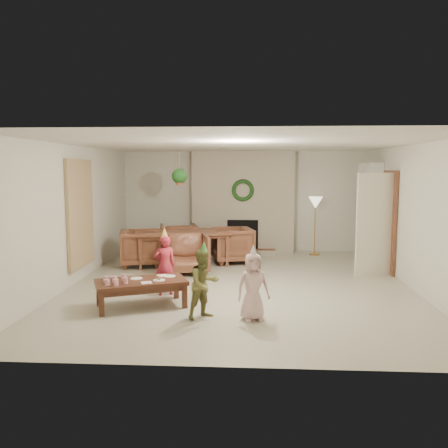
# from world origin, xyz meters

# --- Properties ---
(floor) EXTENTS (7.00, 7.00, 0.00)m
(floor) POSITION_xyz_m (0.00, 0.00, 0.00)
(floor) COLOR #B7B29E
(floor) RESTS_ON ground
(ceiling) EXTENTS (7.00, 7.00, 0.00)m
(ceiling) POSITION_xyz_m (0.00, 0.00, 2.50)
(ceiling) COLOR white
(ceiling) RESTS_ON wall_back
(wall_back) EXTENTS (7.00, 0.00, 7.00)m
(wall_back) POSITION_xyz_m (0.00, 3.50, 1.25)
(wall_back) COLOR silver
(wall_back) RESTS_ON floor
(wall_front) EXTENTS (7.00, 0.00, 7.00)m
(wall_front) POSITION_xyz_m (0.00, -3.50, 1.25)
(wall_front) COLOR silver
(wall_front) RESTS_ON floor
(wall_left) EXTENTS (0.00, 7.00, 7.00)m
(wall_left) POSITION_xyz_m (-3.00, 0.00, 1.25)
(wall_left) COLOR silver
(wall_left) RESTS_ON floor
(wall_right) EXTENTS (0.00, 7.00, 7.00)m
(wall_right) POSITION_xyz_m (3.00, 0.00, 1.25)
(wall_right) COLOR silver
(wall_right) RESTS_ON floor
(fireplace_mass) EXTENTS (2.50, 0.40, 2.50)m
(fireplace_mass) POSITION_xyz_m (0.00, 3.30, 1.25)
(fireplace_mass) COLOR #572417
(fireplace_mass) RESTS_ON floor
(fireplace_hearth) EXTENTS (1.60, 0.30, 0.12)m
(fireplace_hearth) POSITION_xyz_m (0.00, 2.95, 0.06)
(fireplace_hearth) COLOR #5F2A1A
(fireplace_hearth) RESTS_ON floor
(fireplace_firebox) EXTENTS (0.75, 0.12, 0.75)m
(fireplace_firebox) POSITION_xyz_m (0.00, 3.12, 0.45)
(fireplace_firebox) COLOR black
(fireplace_firebox) RESTS_ON floor
(fireplace_wreath) EXTENTS (0.54, 0.10, 0.54)m
(fireplace_wreath) POSITION_xyz_m (0.00, 3.07, 1.55)
(fireplace_wreath) COLOR #173D17
(fireplace_wreath) RESTS_ON fireplace_mass
(floor_lamp_base) EXTENTS (0.26, 0.26, 0.03)m
(floor_lamp_base) POSITION_xyz_m (1.74, 3.00, 0.01)
(floor_lamp_base) COLOR gold
(floor_lamp_base) RESTS_ON floor
(floor_lamp_post) EXTENTS (0.03, 0.03, 1.26)m
(floor_lamp_post) POSITION_xyz_m (1.74, 3.00, 0.65)
(floor_lamp_post) COLOR gold
(floor_lamp_post) RESTS_ON floor
(floor_lamp_shade) EXTENTS (0.34, 0.34, 0.28)m
(floor_lamp_shade) POSITION_xyz_m (1.74, 3.00, 1.26)
(floor_lamp_shade) COLOR beige
(floor_lamp_shade) RESTS_ON floor_lamp_post
(bookshelf_carcass) EXTENTS (0.30, 1.00, 2.20)m
(bookshelf_carcass) POSITION_xyz_m (2.84, 2.30, 1.10)
(bookshelf_carcass) COLOR white
(bookshelf_carcass) RESTS_ON floor
(bookshelf_shelf_a) EXTENTS (0.30, 0.92, 0.03)m
(bookshelf_shelf_a) POSITION_xyz_m (2.82, 2.30, 0.45)
(bookshelf_shelf_a) COLOR white
(bookshelf_shelf_a) RESTS_ON bookshelf_carcass
(bookshelf_shelf_b) EXTENTS (0.30, 0.92, 0.03)m
(bookshelf_shelf_b) POSITION_xyz_m (2.82, 2.30, 0.85)
(bookshelf_shelf_b) COLOR white
(bookshelf_shelf_b) RESTS_ON bookshelf_carcass
(bookshelf_shelf_c) EXTENTS (0.30, 0.92, 0.03)m
(bookshelf_shelf_c) POSITION_xyz_m (2.82, 2.30, 1.25)
(bookshelf_shelf_c) COLOR white
(bookshelf_shelf_c) RESTS_ON bookshelf_carcass
(bookshelf_shelf_d) EXTENTS (0.30, 0.92, 0.03)m
(bookshelf_shelf_d) POSITION_xyz_m (2.82, 2.30, 1.65)
(bookshelf_shelf_d) COLOR white
(bookshelf_shelf_d) RESTS_ON bookshelf_carcass
(books_row_lower) EXTENTS (0.20, 0.40, 0.24)m
(books_row_lower) POSITION_xyz_m (2.80, 2.15, 0.59)
(books_row_lower) COLOR #B6212F
(books_row_lower) RESTS_ON bookshelf_shelf_a
(books_row_mid) EXTENTS (0.20, 0.44, 0.24)m
(books_row_mid) POSITION_xyz_m (2.80, 2.35, 0.99)
(books_row_mid) COLOR navy
(books_row_mid) RESTS_ON bookshelf_shelf_b
(books_row_upper) EXTENTS (0.20, 0.36, 0.22)m
(books_row_upper) POSITION_xyz_m (2.80, 2.20, 1.38)
(books_row_upper) COLOR #A89424
(books_row_upper) RESTS_ON bookshelf_shelf_c
(door_frame) EXTENTS (0.05, 0.86, 2.04)m
(door_frame) POSITION_xyz_m (2.96, 1.20, 1.02)
(door_frame) COLOR brown
(door_frame) RESTS_ON floor
(door_leaf) EXTENTS (0.77, 0.32, 2.00)m
(door_leaf) POSITION_xyz_m (2.58, 0.82, 1.00)
(door_leaf) COLOR beige
(door_leaf) RESTS_ON floor
(curtain_panel) EXTENTS (0.06, 1.20, 2.00)m
(curtain_panel) POSITION_xyz_m (-2.96, 0.20, 1.25)
(curtain_panel) COLOR #CCBB90
(curtain_panel) RESTS_ON wall_left
(dining_table) EXTENTS (2.23, 1.57, 0.71)m
(dining_table) POSITION_xyz_m (-1.28, 1.70, 0.35)
(dining_table) COLOR brown
(dining_table) RESTS_ON floor
(dining_chair_near) EXTENTS (1.02, 1.04, 0.78)m
(dining_chair_near) POSITION_xyz_m (-1.07, 0.84, 0.39)
(dining_chair_near) COLOR brown
(dining_chair_near) RESTS_ON floor
(dining_chair_far) EXTENTS (1.02, 1.04, 0.78)m
(dining_chair_far) POSITION_xyz_m (-1.49, 2.56, 0.39)
(dining_chair_far) COLOR brown
(dining_chair_far) RESTS_ON floor
(dining_chair_left) EXTENTS (1.04, 1.02, 0.78)m
(dining_chair_left) POSITION_xyz_m (-2.14, 1.48, 0.39)
(dining_chair_left) COLOR brown
(dining_chair_left) RESTS_ON floor
(dining_chair_right) EXTENTS (1.04, 1.02, 0.78)m
(dining_chair_right) POSITION_xyz_m (-0.21, 1.96, 0.39)
(dining_chair_right) COLOR brown
(dining_chair_right) RESTS_ON floor
(hanging_plant_cord) EXTENTS (0.01, 0.01, 0.70)m
(hanging_plant_cord) POSITION_xyz_m (-1.30, 1.50, 2.15)
(hanging_plant_cord) COLOR tan
(hanging_plant_cord) RESTS_ON ceiling
(hanging_plant_pot) EXTENTS (0.16, 0.16, 0.12)m
(hanging_plant_pot) POSITION_xyz_m (-1.30, 1.50, 1.80)
(hanging_plant_pot) COLOR #994731
(hanging_plant_pot) RESTS_ON hanging_plant_cord
(hanging_plant_foliage) EXTENTS (0.32, 0.32, 0.32)m
(hanging_plant_foliage) POSITION_xyz_m (-1.30, 1.50, 1.92)
(hanging_plant_foliage) COLOR #194B1A
(hanging_plant_foliage) RESTS_ON hanging_plant_pot
(coffee_table_top) EXTENTS (1.49, 1.13, 0.06)m
(coffee_table_top) POSITION_xyz_m (-1.45, -1.43, 0.38)
(coffee_table_top) COLOR #4B2619
(coffee_table_top) RESTS_ON floor
(coffee_table_apron) EXTENTS (1.35, 0.99, 0.08)m
(coffee_table_apron) POSITION_xyz_m (-1.45, -1.43, 0.31)
(coffee_table_apron) COLOR #4B2619
(coffee_table_apron) RESTS_ON floor
(coffee_leg_fl) EXTENTS (0.09, 0.09, 0.35)m
(coffee_leg_fl) POSITION_xyz_m (-1.90, -1.91, 0.17)
(coffee_leg_fl) COLOR #4B2619
(coffee_leg_fl) RESTS_ON floor
(coffee_leg_fr) EXTENTS (0.09, 0.09, 0.35)m
(coffee_leg_fr) POSITION_xyz_m (-0.78, -1.45, 0.17)
(coffee_leg_fr) COLOR #4B2619
(coffee_leg_fr) RESTS_ON floor
(coffee_leg_bl) EXTENTS (0.09, 0.09, 0.35)m
(coffee_leg_bl) POSITION_xyz_m (-2.11, -1.41, 0.17)
(coffee_leg_bl) COLOR #4B2619
(coffee_leg_bl) RESTS_ON floor
(coffee_leg_br) EXTENTS (0.09, 0.09, 0.35)m
(coffee_leg_br) POSITION_xyz_m (-0.99, -0.95, 0.17)
(coffee_leg_br) COLOR #4B2619
(coffee_leg_br) RESTS_ON floor
(cup_a) EXTENTS (0.09, 0.09, 0.09)m
(cup_a) POSITION_xyz_m (-1.86, -1.77, 0.46)
(cup_a) COLOR white
(cup_a) RESTS_ON coffee_table_top
(cup_b) EXTENTS (0.09, 0.09, 0.09)m
(cup_b) POSITION_xyz_m (-1.94, -1.58, 0.46)
(cup_b) COLOR white
(cup_b) RESTS_ON coffee_table_top
(cup_c) EXTENTS (0.09, 0.09, 0.09)m
(cup_c) POSITION_xyz_m (-1.73, -1.77, 0.46)
(cup_c) COLOR white
(cup_c) RESTS_ON coffee_table_top
(cup_d) EXTENTS (0.09, 0.09, 0.09)m
(cup_d) POSITION_xyz_m (-1.81, -1.58, 0.46)
(cup_d) COLOR white
(cup_d) RESTS_ON coffee_table_top
(cup_e) EXTENTS (0.09, 0.09, 0.09)m
(cup_e) POSITION_xyz_m (-1.63, -1.64, 0.46)
(cup_e) COLOR white
(cup_e) RESTS_ON coffee_table_top
(cup_f) EXTENTS (0.09, 0.09, 0.09)m
(cup_f) POSITION_xyz_m (-1.71, -1.45, 0.46)
(cup_f) COLOR white
(cup_f) RESTS_ON coffee_table_top
(plate_a) EXTENTS (0.24, 0.24, 0.01)m
(plate_a) POSITION_xyz_m (-1.54, -1.34, 0.41)
(plate_a) COLOR white
(plate_a) RESTS_ON coffee_table_top
(plate_b) EXTENTS (0.24, 0.24, 0.01)m
(plate_b) POSITION_xyz_m (-1.17, -1.43, 0.41)
(plate_b) COLOR white
(plate_b) RESTS_ON coffee_table_top
(plate_c) EXTENTS (0.24, 0.24, 0.01)m
(plate_c) POSITION_xyz_m (-1.06, -1.16, 0.41)
(plate_c) COLOR white
(plate_c) RESTS_ON coffee_table_top
(food_scoop) EXTENTS (0.09, 0.09, 0.07)m
(food_scoop) POSITION_xyz_m (-1.17, -1.43, 0.45)
(food_scoop) COLOR tan
(food_scoop) RESTS_ON plate_b
(napkin_left) EXTENTS (0.20, 0.20, 0.01)m
(napkin_left) POSITION_xyz_m (-1.33, -1.58, 0.41)
(napkin_left) COLOR #FFBBD6
(napkin_left) RESTS_ON coffee_table_top
(napkin_right) EXTENTS (0.20, 0.20, 0.01)m
(napkin_right) POSITION_xyz_m (-1.19, -1.12, 0.41)
(napkin_right) COLOR #FFBBD6
(napkin_right) RESTS_ON coffee_table_top
(child_red) EXTENTS (0.43, 0.36, 0.99)m
(child_red) POSITION_xyz_m (-1.21, -0.74, 0.50)
(child_red) COLOR #AD2536
(child_red) RESTS_ON floor
(party_hat_red) EXTENTS (0.14, 0.14, 0.19)m
(party_hat_red) POSITION_xyz_m (-1.21, -0.74, 1.04)
(party_hat_red) COLOR #D9DD49
(party_hat_red) RESTS_ON child_red
(child_plaid) EXTENTS (0.60, 0.59, 0.98)m
(child_plaid) POSITION_xyz_m (-0.44, -1.90, 0.49)
(child_plaid) COLOR #945F28
(child_plaid) RESTS_ON floor
(party_hat_plaid) EXTENTS (0.15, 0.15, 0.16)m
(party_hat_plaid) POSITION_xyz_m (-0.44, -1.90, 1.01)
(party_hat_plaid) COLOR green
(party_hat_plaid) RESTS_ON child_plaid
(child_pink) EXTENTS (0.53, 0.42, 0.94)m
(child_pink) POSITION_xyz_m (0.24, -1.93, 0.47)
(child_pink) COLOR beige
(child_pink) RESTS_ON floor
(party_hat_pink) EXTENTS (0.14, 0.14, 0.17)m
(party_hat_pink) POSITION_xyz_m (0.24, -1.93, 0.97)
(party_hat_pink) COLOR silver
(party_hat_pink) RESTS_ON child_pink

